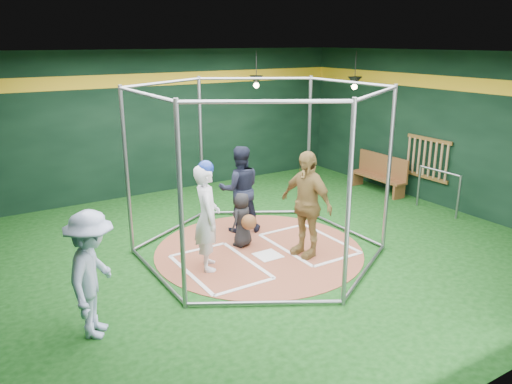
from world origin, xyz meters
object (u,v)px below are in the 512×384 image
visitor_leopard (306,204)px  umpire (240,189)px  batter_figure (207,216)px  dugout_bench (380,173)px

visitor_leopard → umpire: bearing=-177.5°
batter_figure → umpire: bearing=42.3°
visitor_leopard → dugout_bench: bearing=106.9°
umpire → dugout_bench: 4.46m
visitor_leopard → dugout_bench: 4.58m
visitor_leopard → batter_figure: bearing=-115.1°
dugout_bench → batter_figure: bearing=-163.4°
dugout_bench → umpire: bearing=-173.5°
batter_figure → visitor_leopard: 1.77m
visitor_leopard → dugout_bench: visitor_leopard is taller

